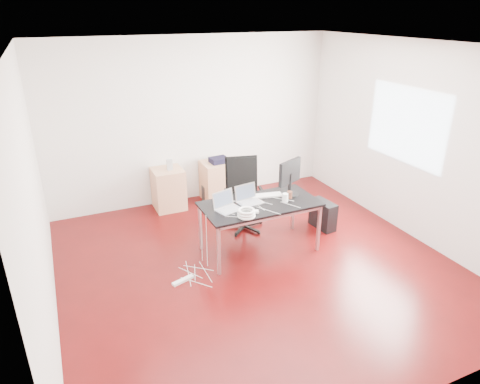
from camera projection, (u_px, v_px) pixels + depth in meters
name	position (u px, v px, depth m)	size (l,w,h in m)	color
room_shell	(261.00, 166.00, 5.21)	(5.00, 5.00, 5.00)	#3E0707
desk	(260.00, 207.00, 5.84)	(1.60, 0.80, 0.73)	black
office_chair	(243.00, 190.00, 6.54)	(0.57, 0.59, 1.08)	black
filing_cabinet_left	(169.00, 189.00, 7.26)	(0.50, 0.50, 0.70)	tan
filing_cabinet_right	(217.00, 181.00, 7.59)	(0.50, 0.50, 0.70)	tan
pc_tower	(323.00, 215.00, 6.64)	(0.20, 0.45, 0.44)	black
wastebasket	(208.00, 193.00, 7.63)	(0.24, 0.24, 0.28)	black
power_strip	(183.00, 280.00, 5.39)	(0.30, 0.06, 0.04)	white
laptop_left	(227.00, 205.00, 5.62)	(0.39, 0.34, 0.23)	silver
laptop_right	(249.00, 198.00, 5.83)	(0.37, 0.30, 0.23)	silver
monitor	(290.00, 176.00, 5.99)	(0.43, 0.26, 0.51)	black
keyboard	(266.00, 195.00, 6.03)	(0.44, 0.14, 0.02)	white
cup_white	(285.00, 198.00, 5.84)	(0.08, 0.08, 0.12)	white
cup_brown	(289.00, 195.00, 5.95)	(0.08, 0.08, 0.10)	#4F281B
cable_coil	(246.00, 213.00, 5.42)	(0.24, 0.24, 0.11)	white
power_adapter	(256.00, 212.00, 5.55)	(0.07, 0.07, 0.03)	white
speaker	(170.00, 165.00, 7.08)	(0.09, 0.08, 0.18)	#9E9E9E
navy_garment	(219.00, 160.00, 7.43)	(0.30, 0.24, 0.09)	black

